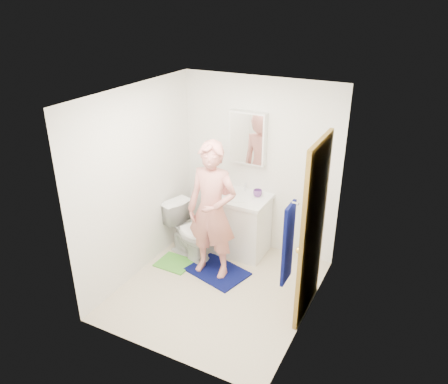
# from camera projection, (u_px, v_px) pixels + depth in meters

# --- Properties ---
(floor) EXTENTS (2.20, 2.40, 0.02)m
(floor) POSITION_uv_depth(u_px,v_px,m) (218.00, 290.00, 5.38)
(floor) COLOR beige
(floor) RESTS_ON ground
(ceiling) EXTENTS (2.20, 2.40, 0.02)m
(ceiling) POSITION_uv_depth(u_px,v_px,m) (217.00, 93.00, 4.37)
(ceiling) COLOR white
(ceiling) RESTS_ON ground
(wall_back) EXTENTS (2.20, 0.02, 2.40)m
(wall_back) POSITION_uv_depth(u_px,v_px,m) (260.00, 166.00, 5.86)
(wall_back) COLOR white
(wall_back) RESTS_ON ground
(wall_front) EXTENTS (2.20, 0.02, 2.40)m
(wall_front) POSITION_uv_depth(u_px,v_px,m) (154.00, 254.00, 3.90)
(wall_front) COLOR white
(wall_front) RESTS_ON ground
(wall_left) EXTENTS (0.02, 2.40, 2.40)m
(wall_left) POSITION_uv_depth(u_px,v_px,m) (137.00, 183.00, 5.34)
(wall_left) COLOR white
(wall_left) RESTS_ON ground
(wall_right) EXTENTS (0.02, 2.40, 2.40)m
(wall_right) POSITION_uv_depth(u_px,v_px,m) (314.00, 224.00, 4.42)
(wall_right) COLOR white
(wall_right) RESTS_ON ground
(vanity_cabinet) EXTENTS (0.75, 0.55, 0.80)m
(vanity_cabinet) POSITION_uv_depth(u_px,v_px,m) (239.00, 226.00, 6.01)
(vanity_cabinet) COLOR white
(vanity_cabinet) RESTS_ON floor
(countertop) EXTENTS (0.79, 0.59, 0.05)m
(countertop) POSITION_uv_depth(u_px,v_px,m) (240.00, 198.00, 5.84)
(countertop) COLOR white
(countertop) RESTS_ON vanity_cabinet
(sink_basin) EXTENTS (0.40, 0.40, 0.03)m
(sink_basin) POSITION_uv_depth(u_px,v_px,m) (240.00, 197.00, 5.83)
(sink_basin) COLOR white
(sink_basin) RESTS_ON countertop
(faucet) EXTENTS (0.03, 0.03, 0.12)m
(faucet) POSITION_uv_depth(u_px,v_px,m) (245.00, 187.00, 5.95)
(faucet) COLOR silver
(faucet) RESTS_ON countertop
(medicine_cabinet) EXTENTS (0.50, 0.12, 0.70)m
(medicine_cabinet) POSITION_uv_depth(u_px,v_px,m) (248.00, 138.00, 5.69)
(medicine_cabinet) COLOR white
(medicine_cabinet) RESTS_ON wall_back
(mirror_panel) EXTENTS (0.46, 0.01, 0.66)m
(mirror_panel) POSITION_uv_depth(u_px,v_px,m) (246.00, 139.00, 5.64)
(mirror_panel) COLOR white
(mirror_panel) RESTS_ON wall_back
(door) EXTENTS (0.05, 0.80, 2.05)m
(door) POSITION_uv_depth(u_px,v_px,m) (313.00, 231.00, 4.63)
(door) COLOR #A77F2E
(door) RESTS_ON ground
(door_knob) EXTENTS (0.07, 0.07, 0.07)m
(door_knob) POSITION_uv_depth(u_px,v_px,m) (299.00, 251.00, 4.42)
(door_knob) COLOR gold
(door_knob) RESTS_ON door
(towel) EXTENTS (0.03, 0.24, 0.80)m
(towel) POSITION_uv_depth(u_px,v_px,m) (288.00, 244.00, 3.97)
(towel) COLOR #080D4B
(towel) RESTS_ON wall_right
(towel_hook) EXTENTS (0.06, 0.02, 0.02)m
(towel_hook) POSITION_uv_depth(u_px,v_px,m) (295.00, 203.00, 3.78)
(towel_hook) COLOR silver
(towel_hook) RESTS_ON wall_right
(toilet) EXTENTS (0.83, 0.63, 0.75)m
(toilet) POSITION_uv_depth(u_px,v_px,m) (191.00, 231.00, 5.92)
(toilet) COLOR white
(toilet) RESTS_ON floor
(bath_mat) EXTENTS (0.85, 0.71, 0.02)m
(bath_mat) POSITION_uv_depth(u_px,v_px,m) (218.00, 272.00, 5.69)
(bath_mat) COLOR #080D4B
(bath_mat) RESTS_ON floor
(green_rug) EXTENTS (0.46, 0.39, 0.02)m
(green_rug) POSITION_uv_depth(u_px,v_px,m) (175.00, 263.00, 5.88)
(green_rug) COLOR #52AB39
(green_rug) RESTS_ON floor
(soap_dispenser) EXTENTS (0.12, 0.12, 0.20)m
(soap_dispenser) POSITION_uv_depth(u_px,v_px,m) (226.00, 187.00, 5.85)
(soap_dispenser) COLOR #AB514F
(soap_dispenser) RESTS_ON countertop
(toothbrush_cup) EXTENTS (0.16, 0.16, 0.10)m
(toothbrush_cup) POSITION_uv_depth(u_px,v_px,m) (258.00, 193.00, 5.80)
(toothbrush_cup) COLOR #744394
(toothbrush_cup) RESTS_ON countertop
(man) EXTENTS (0.66, 0.45, 1.76)m
(man) POSITION_uv_depth(u_px,v_px,m) (212.00, 211.00, 5.32)
(man) COLOR #D88379
(man) RESTS_ON bath_mat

